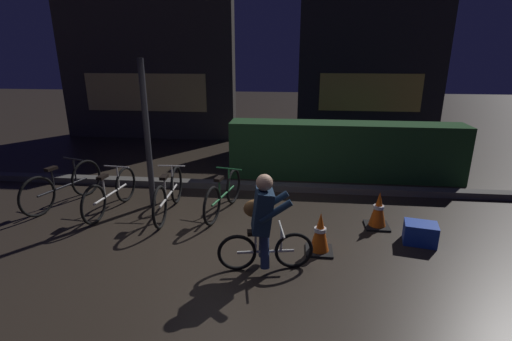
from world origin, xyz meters
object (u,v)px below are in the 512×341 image
(cyclist, at_px, (263,222))
(blue_crate, at_px, (420,233))
(street_post, at_px, (147,136))
(parked_bike_leftmost, at_px, (63,186))
(traffic_cone_far, at_px, (378,210))
(parked_bike_center_right, at_px, (223,195))
(traffic_cone_near, at_px, (320,233))
(parked_bike_left_mid, at_px, (111,193))
(parked_bike_center_left, at_px, (169,194))

(cyclist, bearing_deg, blue_crate, 11.61)
(street_post, height_order, parked_bike_leftmost, street_post)
(blue_crate, bearing_deg, traffic_cone_far, 137.35)
(traffic_cone_far, xyz_separation_m, cyclist, (-1.65, -1.33, 0.35))
(parked_bike_center_right, relative_size, traffic_cone_far, 2.64)
(parked_bike_center_right, xyz_separation_m, traffic_cone_near, (1.53, -1.12, -0.05))
(parked_bike_center_right, distance_m, cyclist, 1.82)
(parked_bike_left_mid, xyz_separation_m, traffic_cone_near, (3.41, -0.97, -0.06))
(street_post, bearing_deg, traffic_cone_far, -6.72)
(parked_bike_leftmost, xyz_separation_m, parked_bike_center_left, (1.95, -0.17, -0.01))
(street_post, distance_m, blue_crate, 4.48)
(traffic_cone_far, bearing_deg, parked_bike_leftmost, 176.82)
(street_post, relative_size, blue_crate, 5.66)
(parked_bike_left_mid, bearing_deg, parked_bike_center_right, -79.90)
(parked_bike_left_mid, xyz_separation_m, traffic_cone_far, (4.34, -0.11, -0.05))
(parked_bike_leftmost, bearing_deg, traffic_cone_near, -88.09)
(street_post, height_order, blue_crate, street_post)
(traffic_cone_near, bearing_deg, parked_bike_leftmost, 165.22)
(traffic_cone_near, bearing_deg, blue_crate, 15.69)
(parked_bike_left_mid, relative_size, parked_bike_center_right, 1.03)
(parked_bike_left_mid, bearing_deg, traffic_cone_far, -85.97)
(parked_bike_center_right, height_order, traffic_cone_far, parked_bike_center_right)
(parked_bike_center_left, relative_size, traffic_cone_far, 2.88)
(parked_bike_center_right, height_order, traffic_cone_near, parked_bike_center_right)
(parked_bike_left_mid, bearing_deg, cyclist, -112.71)
(parked_bike_left_mid, height_order, cyclist, cyclist)
(street_post, distance_m, traffic_cone_near, 3.26)
(traffic_cone_far, relative_size, blue_crate, 1.31)
(parked_bike_left_mid, distance_m, parked_bike_center_right, 1.89)
(parked_bike_center_right, xyz_separation_m, cyclist, (0.81, -1.60, 0.30))
(cyclist, bearing_deg, parked_bike_leftmost, 145.37)
(street_post, distance_m, traffic_cone_far, 3.90)
(street_post, height_order, parked_bike_center_right, street_post)
(street_post, xyz_separation_m, parked_bike_center_right, (1.30, -0.18, -0.92))
(parked_bike_left_mid, bearing_deg, parked_bike_leftmost, 84.77)
(traffic_cone_near, height_order, blue_crate, traffic_cone_near)
(traffic_cone_far, bearing_deg, cyclist, -141.01)
(street_post, bearing_deg, parked_bike_leftmost, -174.52)
(parked_bike_leftmost, distance_m, blue_crate, 5.84)
(parked_bike_leftmost, height_order, traffic_cone_far, parked_bike_leftmost)
(parked_bike_center_left, bearing_deg, parked_bike_center_right, -84.06)
(parked_bike_leftmost, bearing_deg, parked_bike_center_left, -78.37)
(parked_bike_center_left, bearing_deg, parked_bike_left_mid, 87.24)
(traffic_cone_near, bearing_deg, traffic_cone_far, 42.78)
(traffic_cone_far, xyz_separation_m, blue_crate, (0.50, -0.46, -0.13))
(traffic_cone_far, distance_m, blue_crate, 0.69)
(parked_bike_center_left, bearing_deg, traffic_cone_far, -95.31)
(traffic_cone_near, distance_m, traffic_cone_far, 1.26)
(blue_crate, bearing_deg, traffic_cone_near, -164.31)
(parked_bike_center_left, height_order, traffic_cone_far, parked_bike_center_left)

